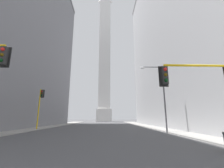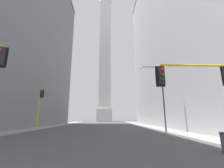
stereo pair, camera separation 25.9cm
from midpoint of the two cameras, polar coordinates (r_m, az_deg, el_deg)
The scene contains 7 objects.
sidewalk_left at distance 30.94m, azimuth -27.86°, elevation -14.63°, with size 5.00×88.21×0.15m, color gray.
sidewalk_right at distance 29.65m, azimuth 18.81°, elevation -15.55°, with size 5.00×88.21×0.15m, color gray.
building_right at distance 40.82m, azimuth 32.71°, elevation 18.78°, with size 23.39×49.46×43.69m.
obelisk at distance 82.31m, azimuth -2.54°, elevation 11.63°, with size 7.36×7.36×74.69m.
traffic_light_mid_left at distance 27.02m, azimuth -25.59°, elevation -6.47°, with size 0.79×0.51×6.44m.
traffic_light_near_right at distance 10.84m, azimuth 33.17°, elevation 0.32°, with size 4.95×0.51×5.13m.
street_lamp at distance 20.88m, azimuth 17.96°, elevation -2.38°, with size 3.14×0.36×8.82m.
Camera 2 is at (1.82, -1.43, 1.84)m, focal length 24.00 mm.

